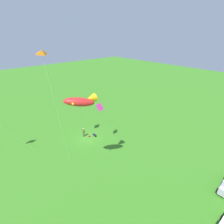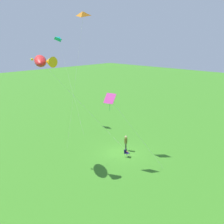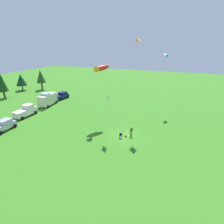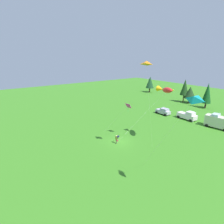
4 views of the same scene
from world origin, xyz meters
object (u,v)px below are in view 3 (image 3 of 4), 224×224
Objects in this scene: car_silver_compact at (4,125)px; van_camper_beige at (48,99)px; kite_diamond_rainbow at (108,98)px; person_kite_flyer at (131,130)px; kite_large_fish at (100,68)px; backpack_on_grass at (126,136)px; folding_chair at (121,135)px; kite_delta_teal at (167,55)px; truck_white_pickup at (26,111)px; car_navy_hatch at (62,95)px; kite_delta_orange at (137,40)px.

van_camper_beige is (14.07, 2.17, 0.69)m from car_silver_compact.
person_kite_flyer is at bearing -72.72° from kite_diamond_rainbow.
kite_large_fish is at bearing -148.27° from person_kite_flyer.
van_camper_beige is at bearing -135.20° from person_kite_flyer.
backpack_on_grass is (-0.70, 0.75, -0.91)m from person_kite_flyer.
backpack_on_grass is (0.64, -0.69, -0.38)m from folding_chair.
van_camper_beige is at bearing 107.10° from kite_delta_teal.
truck_white_pickup is at bearing -105.67° from folding_chair.
car_navy_hatch is at bearing 4.89° from car_silver_compact.
car_navy_hatch is (13.53, 0.70, -0.15)m from truck_white_pickup.
car_navy_hatch is (20.14, 2.43, 0.00)m from car_silver_compact.
person_kite_flyer is 23.75m from truck_white_pickup.
kite_diamond_rainbow reaches higher than car_navy_hatch.
backpack_on_grass is 22.07m from car_silver_compact.
kite_diamond_rainbow is at bearing 98.75° from backpack_on_grass.
person_kite_flyer is at bearing -120.35° from kite_large_fish.
truck_white_pickup is 20.86m from kite_diamond_rainbow.
kite_diamond_rainbow is (0.19, 2.24, 6.18)m from folding_chair.
kite_large_fish is 7.88m from kite_diamond_rainbow.
person_kite_flyer is 0.31× the size of van_camper_beige.
folding_chair is at bearing -94.91° from kite_diamond_rainbow.
van_camper_beige reaches higher than backpack_on_grass.
van_camper_beige is 22.82m from kite_diamond_rainbow.
backpack_on_grass is 24.88m from van_camper_beige.
van_camper_beige reaches higher than folding_chair.
truck_white_pickup is 19.09m from kite_large_fish.
kite_delta_orange is at bearing -103.74° from car_navy_hatch.
backpack_on_grass is at bearing -90.61° from truck_white_pickup.
kite_delta_orange reaches higher than car_silver_compact.
kite_delta_teal is at bearing -80.13° from car_navy_hatch.
car_navy_hatch is at bearing 174.34° from van_camper_beige.
van_camper_beige is 0.44× the size of kite_delta_teal.
backpack_on_grass is 0.08× the size of car_silver_compact.
person_kite_flyer is at bearing -114.01° from car_navy_hatch.
truck_white_pickup is 0.69× the size of kite_diamond_rainbow.
truck_white_pickup is at bearing 103.99° from kite_delta_orange.
truck_white_pickup is 7.49m from van_camper_beige.
car_silver_compact reaches higher than backpack_on_grass.
backpack_on_grass is 13.47m from kite_large_fish.
kite_delta_teal is (16.60, -3.81, 12.29)m from backpack_on_grass.
kite_large_fish is (11.05, -14.33, 9.47)m from car_silver_compact.
truck_white_pickup is 13.55m from car_navy_hatch.
truck_white_pickup reaches higher than car_navy_hatch.
van_camper_beige is (7.52, 24.19, 0.62)m from person_kite_flyer.
kite_large_fish reaches higher than folding_chair.
car_silver_compact is at bearing 120.44° from kite_delta_orange.
kite_diamond_rainbow reaches higher than person_kite_flyer.
kite_large_fish is at bearing 100.31° from kite_delta_orange.
van_camper_beige reaches higher than truck_white_pickup.
person_kite_flyer is 1.37m from backpack_on_grass.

